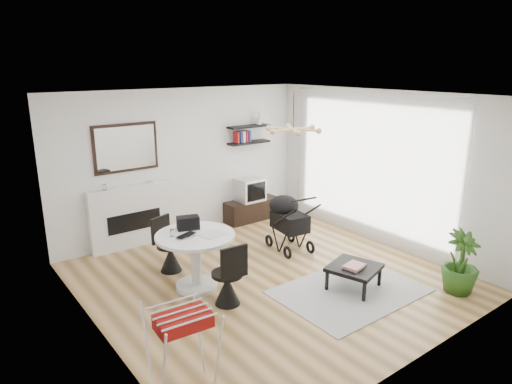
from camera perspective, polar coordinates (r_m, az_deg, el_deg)
floor at (r=6.99m, az=1.56°, el=-10.71°), size 5.00×5.00×0.00m
ceiling at (r=6.27m, az=1.74°, el=11.97°), size 5.00×5.00×0.00m
wall_back at (r=8.53m, az=-8.93°, el=3.66°), size 5.00×0.00×5.00m
wall_left at (r=5.37m, az=-19.71°, el=-4.38°), size 0.00×5.00×5.00m
wall_right at (r=8.25m, az=15.34°, el=2.86°), size 0.00×5.00×5.00m
sheer_curtain at (r=8.29m, az=13.83°, el=3.03°), size 0.04×3.60×2.60m
fireplace at (r=8.19m, az=-15.25°, el=-2.05°), size 1.50×0.17×2.16m
shelf_lower at (r=9.10m, az=-0.89°, el=6.21°), size 0.90×0.25×0.04m
shelf_upper at (r=9.06m, az=-0.90°, el=8.20°), size 0.90×0.25×0.04m
pendant_lamp at (r=7.00m, az=4.66°, el=7.80°), size 0.90×0.90×0.10m
tv_console at (r=9.37m, az=-0.56°, el=-2.24°), size 1.15×0.40×0.43m
crt_tv at (r=9.21m, az=-0.80°, el=0.34°), size 0.53×0.46×0.46m
dining_table at (r=6.55m, az=-7.53°, el=-7.53°), size 1.12×1.12×0.82m
laptop at (r=6.35m, az=-8.46°, el=-5.50°), size 0.35×0.28×0.02m
black_bag at (r=6.63m, az=-8.49°, el=-3.82°), size 0.36×0.28×0.19m
newspaper at (r=6.40m, az=-5.45°, el=-5.29°), size 0.38×0.33×0.01m
drinking_glass at (r=6.41m, az=-10.42°, el=-5.04°), size 0.06×0.06×0.10m
chair_far at (r=7.24m, az=-10.74°, el=-7.65°), size 0.44×0.46×0.86m
chair_near at (r=6.19m, az=-3.51°, el=-11.52°), size 0.42×0.44×0.89m
drying_rack at (r=4.71m, az=-9.16°, el=-18.72°), size 0.63×0.60×0.89m
stroller at (r=7.90m, az=4.01°, el=-4.01°), size 0.62×0.89×1.04m
rug at (r=6.74m, az=11.60°, el=-12.04°), size 2.01×1.45×0.01m
coffee_table at (r=6.71m, az=12.16°, el=-9.32°), size 0.82×0.82×0.34m
magazines at (r=6.64m, az=12.19°, el=-9.05°), size 0.33×0.28×0.04m
potted_plant at (r=7.02m, az=24.22°, el=-8.02°), size 0.59×0.59×0.90m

